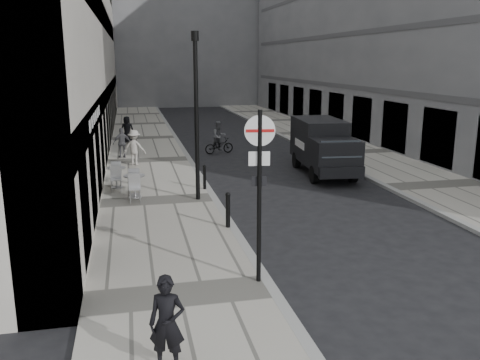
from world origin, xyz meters
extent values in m
plane|color=black|center=(0.00, 0.00, 0.00)|extent=(120.00, 120.00, 0.00)
cube|color=#ABA69A|center=(-2.00, 18.00, 0.06)|extent=(4.00, 60.00, 0.12)
cube|color=#ABA69A|center=(9.00, 18.00, 0.06)|extent=(4.00, 60.00, 0.12)
cube|color=gray|center=(1.50, 56.00, 11.00)|extent=(24.00, 16.00, 22.00)
imported|color=black|center=(-2.44, 0.08, 0.91)|extent=(0.66, 0.53, 1.58)
cylinder|color=black|center=(-0.20, 3.00, 2.04)|extent=(0.10, 0.10, 3.84)
cylinder|color=white|center=(-0.20, 3.00, 3.52)|extent=(0.66, 0.13, 0.66)
cube|color=#B21414|center=(-0.20, 2.98, 3.52)|extent=(0.60, 0.10, 0.07)
cube|color=white|center=(-0.20, 3.03, 2.92)|extent=(0.46, 0.09, 0.31)
cylinder|color=black|center=(-0.60, 10.17, 2.91)|extent=(0.15, 0.15, 5.58)
cylinder|color=black|center=(-0.60, 10.17, 5.75)|extent=(0.26, 0.26, 0.33)
cylinder|color=black|center=(-0.15, 6.86, 0.62)|extent=(0.13, 0.13, 1.00)
cylinder|color=black|center=(-0.15, 11.59, 0.56)|extent=(0.12, 0.12, 0.88)
cylinder|color=black|center=(4.48, 12.01, 0.37)|extent=(0.33, 0.77, 0.75)
cylinder|color=black|center=(6.11, 11.87, 0.37)|extent=(0.33, 0.77, 0.75)
cylinder|color=black|center=(4.76, 15.17, 0.37)|extent=(0.33, 0.77, 0.75)
cylinder|color=black|center=(6.39, 15.02, 0.37)|extent=(0.33, 0.77, 0.75)
cube|color=black|center=(5.51, 14.35, 1.45)|extent=(2.15, 3.51, 1.86)
cube|color=black|center=(5.29, 11.85, 1.17)|extent=(2.01, 1.84, 1.31)
cube|color=#1E2328|center=(5.23, 11.15, 1.54)|extent=(1.65, 0.47, 0.69)
imported|color=black|center=(1.84, 19.70, 0.43)|extent=(1.72, 0.93, 0.86)
imported|color=#595A5E|center=(1.84, 19.70, 0.95)|extent=(0.90, 0.78, 1.61)
imported|color=#56565B|center=(-3.29, 18.91, 0.88)|extent=(0.95, 0.57, 1.52)
imported|color=#B2ABA4|center=(-2.70, 16.86, 0.95)|extent=(1.22, 0.96, 1.66)
imported|color=black|center=(-3.03, 23.72, 0.92)|extent=(0.83, 0.58, 1.60)
cylinder|color=#ABACAE|center=(-3.47, 12.51, 0.14)|extent=(0.46, 0.46, 0.03)
cylinder|color=#ABACAE|center=(-3.47, 12.51, 0.52)|extent=(0.06, 0.06, 0.78)
cylinder|color=#ABACAE|center=(-3.47, 12.51, 0.91)|extent=(0.74, 0.74, 0.03)
cylinder|color=#ADADAF|center=(-2.80, 11.23, 0.13)|extent=(0.43, 0.43, 0.03)
cylinder|color=#ADADAF|center=(-2.80, 11.23, 0.49)|extent=(0.06, 0.06, 0.72)
cylinder|color=#ADADAF|center=(-2.80, 11.23, 0.85)|extent=(0.68, 0.68, 0.03)
cylinder|color=#B4B4B6|center=(-2.80, 10.89, 0.14)|extent=(0.47, 0.47, 0.03)
cylinder|color=#B4B4B6|center=(-2.80, 10.89, 0.53)|extent=(0.06, 0.06, 0.79)
cylinder|color=#B4B4B6|center=(-2.80, 10.89, 0.92)|extent=(0.75, 0.75, 0.03)
camera|label=1|loc=(-2.86, -7.26, 4.95)|focal=38.00mm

